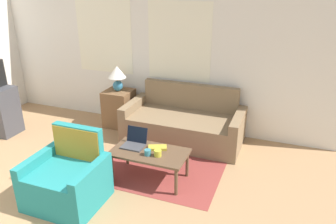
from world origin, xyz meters
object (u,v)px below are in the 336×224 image
at_px(coffee_table, 150,155).
at_px(book_red, 157,148).
at_px(cup_navy, 158,153).
at_px(armchair, 69,180).
at_px(table_lamp, 117,75).
at_px(laptop, 135,142).
at_px(couch, 184,124).
at_px(cup_yellow, 148,152).

distance_m(coffee_table, book_red, 0.14).
relative_size(coffee_table, cup_navy, 10.41).
xyz_separation_m(armchair, table_lamp, (-0.50, 2.17, 0.68)).
distance_m(table_lamp, laptop, 1.71).
xyz_separation_m(couch, coffee_table, (-0.07, -1.27, 0.10)).
distance_m(cup_navy, book_red, 0.19).
bearing_deg(armchair, couch, 68.81).
height_order(couch, armchair, armchair).
xyz_separation_m(couch, armchair, (-0.79, -2.05, 0.01)).
bearing_deg(couch, laptop, -105.16).
bearing_deg(coffee_table, cup_navy, -25.23).
distance_m(armchair, cup_yellow, 1.02).
relative_size(cup_navy, book_red, 0.35).
bearing_deg(coffee_table, armchair, -133.29).
bearing_deg(coffee_table, book_red, 55.15).
xyz_separation_m(armchair, cup_navy, (0.87, 0.70, 0.18)).
height_order(couch, cup_navy, couch).
height_order(cup_navy, cup_yellow, cup_navy).
bearing_deg(table_lamp, coffee_table, -48.87).
relative_size(table_lamp, cup_navy, 4.64).
bearing_deg(cup_yellow, couch, 87.95).
bearing_deg(book_red, armchair, -132.40).
bearing_deg(laptop, cup_yellow, -32.86).
relative_size(couch, armchair, 2.18).
bearing_deg(couch, coffee_table, -92.96).
relative_size(armchair, laptop, 2.99).
relative_size(coffee_table, cup_yellow, 11.68).
height_order(armchair, table_lamp, table_lamp).
bearing_deg(book_red, couch, 90.30).
distance_m(table_lamp, cup_navy, 2.07).
relative_size(armchair, coffee_table, 0.88).
distance_m(armchair, book_red, 1.19).
distance_m(couch, cup_navy, 1.36).
height_order(laptop, book_red, laptop).
xyz_separation_m(armchair, cup_yellow, (0.74, 0.68, 0.17)).
distance_m(coffee_table, cup_navy, 0.19).
xyz_separation_m(coffee_table, book_red, (0.07, 0.10, 0.06)).
distance_m(laptop, cup_yellow, 0.33).
bearing_deg(laptop, table_lamp, 126.24).
xyz_separation_m(armchair, coffee_table, (0.73, 0.77, 0.09)).
xyz_separation_m(table_lamp, book_red, (1.29, -1.30, -0.53)).
bearing_deg(book_red, cup_navy, -66.44).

